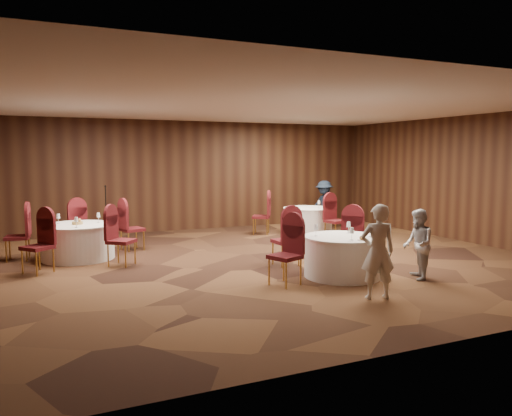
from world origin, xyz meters
name	(u,v)px	position (x,y,z in m)	size (l,w,h in m)	color
ground	(251,263)	(0.00, 0.00, 0.00)	(12.00, 12.00, 0.00)	black
room_shell	(251,167)	(0.00, 0.00, 1.96)	(12.00, 12.00, 12.00)	silver
table_main	(343,256)	(1.04, -1.76, 0.38)	(1.40, 1.40, 0.74)	silver
table_left	(78,241)	(-3.20, 1.85, 0.38)	(1.52, 1.52, 0.74)	silver
table_right	(308,220)	(2.98, 2.83, 0.38)	(1.37, 1.37, 0.74)	silver
chairs_main	(311,245)	(0.75, -1.11, 0.50)	(2.81, 1.96, 1.00)	#3F0C0F
chairs_left	(78,236)	(-3.20, 1.86, 0.50)	(3.02, 3.02, 1.00)	#3F0C0F
chairs_right	(297,218)	(2.45, 2.49, 0.50)	(2.03, 2.33, 1.00)	#3F0C0F
tabletop_main	(355,231)	(1.23, -1.85, 0.84)	(1.12, 1.06, 0.22)	silver
tabletop_left	(78,221)	(-3.20, 1.84, 0.82)	(0.88, 0.82, 0.22)	silver
tabletop_right	(319,203)	(3.17, 2.57, 0.90)	(0.08, 0.08, 0.22)	silver
mic_stand	(107,226)	(-2.36, 3.81, 0.41)	(0.24, 0.24, 1.44)	black
woman_a	(378,252)	(0.73, -3.16, 0.73)	(0.53, 0.35, 1.46)	silver
woman_b	(418,244)	(2.14, -2.47, 0.63)	(0.61, 0.47, 1.25)	silver
man_c	(324,205)	(3.94, 3.52, 0.72)	(0.93, 0.54, 1.44)	black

